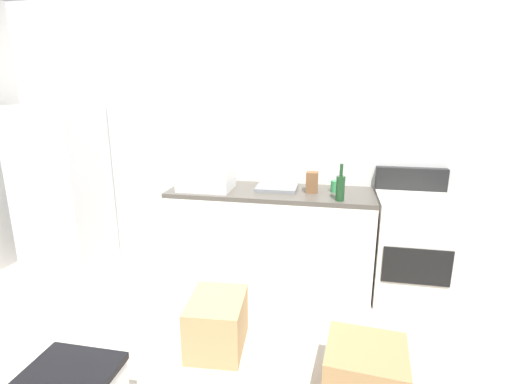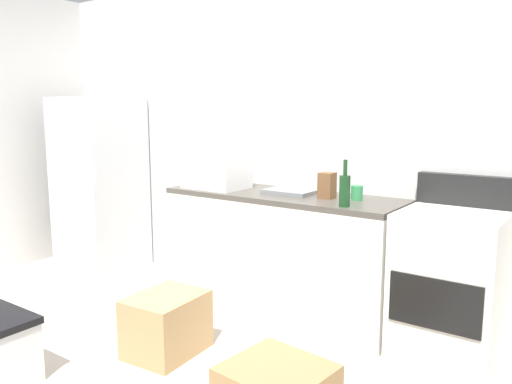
% 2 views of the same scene
% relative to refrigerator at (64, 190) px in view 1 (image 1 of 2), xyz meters
% --- Properties ---
extents(ground_plane, '(6.00, 6.00, 0.00)m').
position_rel_refrigerator_xyz_m(ground_plane, '(1.75, -1.15, -0.81)').
color(ground_plane, '#B2A899').
extents(wall_back, '(5.00, 0.10, 2.60)m').
position_rel_refrigerator_xyz_m(wall_back, '(1.75, 0.40, 0.49)').
color(wall_back, silver).
rests_on(wall_back, ground_plane).
extents(kitchen_counter, '(1.80, 0.60, 0.90)m').
position_rel_refrigerator_xyz_m(kitchen_counter, '(2.05, 0.05, -0.36)').
color(kitchen_counter, silver).
rests_on(kitchen_counter, ground_plane).
extents(refrigerator, '(0.68, 0.66, 1.63)m').
position_rel_refrigerator_xyz_m(refrigerator, '(0.00, 0.00, 0.00)').
color(refrigerator, silver).
rests_on(refrigerator, ground_plane).
extents(stove_oven, '(0.60, 0.61, 1.10)m').
position_rel_refrigerator_xyz_m(stove_oven, '(3.27, 0.06, -0.35)').
color(stove_oven, silver).
rests_on(stove_oven, ground_plane).
extents(microwave, '(0.46, 0.34, 0.27)m').
position_rel_refrigerator_xyz_m(microwave, '(1.48, -0.02, 0.22)').
color(microwave, white).
rests_on(microwave, kitchen_counter).
extents(sink_basin, '(0.36, 0.32, 0.03)m').
position_rel_refrigerator_xyz_m(sink_basin, '(2.10, 0.11, 0.10)').
color(sink_basin, slate).
rests_on(sink_basin, kitchen_counter).
extents(wine_bottle, '(0.07, 0.07, 0.30)m').
position_rel_refrigerator_xyz_m(wine_bottle, '(2.65, -0.16, 0.20)').
color(wine_bottle, '#193F1E').
rests_on(wine_bottle, kitchen_counter).
extents(coffee_mug, '(0.08, 0.08, 0.10)m').
position_rel_refrigerator_xyz_m(coffee_mug, '(2.61, 0.11, 0.14)').
color(coffee_mug, '#338C4C').
rests_on(coffee_mug, kitchen_counter).
extents(knife_block, '(0.10, 0.10, 0.18)m').
position_rel_refrigerator_xyz_m(knife_block, '(2.41, 0.05, 0.18)').
color(knife_block, brown).
rests_on(knife_block, kitchen_counter).
extents(cardboard_box_large, '(0.41, 0.50, 0.37)m').
position_rel_refrigerator_xyz_m(cardboard_box_large, '(1.84, -0.96, -0.63)').
color(cardboard_box_large, tan).
rests_on(cardboard_box_large, ground_plane).
extents(cardboard_box_medium, '(0.50, 0.48, 0.32)m').
position_rel_refrigerator_xyz_m(cardboard_box_medium, '(2.83, -1.21, -0.66)').
color(cardboard_box_medium, '#A37A4C').
rests_on(cardboard_box_medium, ground_plane).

